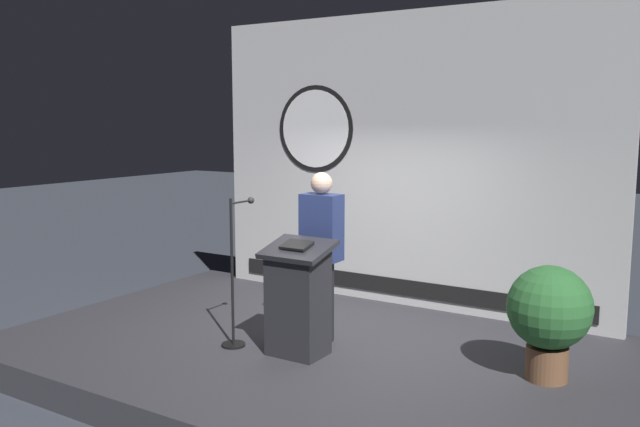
{
  "coord_description": "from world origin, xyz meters",
  "views": [
    {
      "loc": [
        3.37,
        -5.45,
        2.54
      ],
      "look_at": [
        -0.07,
        0.07,
        1.63
      ],
      "focal_mm": 37.19,
      "sensor_mm": 36.0,
      "label": 1
    }
  ],
  "objects_px": {
    "podium": "(298,300)",
    "speaker_person": "(321,255)",
    "microphone_stand": "(235,295)",
    "potted_plant": "(549,312)"
  },
  "relations": [
    {
      "from": "podium",
      "to": "speaker_person",
      "type": "xyz_separation_m",
      "value": [
        -0.03,
        0.48,
        0.34
      ]
    },
    {
      "from": "podium",
      "to": "speaker_person",
      "type": "height_order",
      "value": "speaker_person"
    },
    {
      "from": "podium",
      "to": "speaker_person",
      "type": "relative_size",
      "value": 0.65
    },
    {
      "from": "podium",
      "to": "microphone_stand",
      "type": "bearing_deg",
      "value": -171.08
    },
    {
      "from": "podium",
      "to": "microphone_stand",
      "type": "height_order",
      "value": "microphone_stand"
    },
    {
      "from": "podium",
      "to": "potted_plant",
      "type": "height_order",
      "value": "podium"
    },
    {
      "from": "speaker_person",
      "to": "potted_plant",
      "type": "xyz_separation_m",
      "value": [
        2.23,
        0.14,
        -0.28
      ]
    },
    {
      "from": "speaker_person",
      "to": "microphone_stand",
      "type": "xyz_separation_m",
      "value": [
        -0.65,
        -0.59,
        -0.37
      ]
    },
    {
      "from": "microphone_stand",
      "to": "potted_plant",
      "type": "relative_size",
      "value": 1.47
    },
    {
      "from": "microphone_stand",
      "to": "speaker_person",
      "type": "bearing_deg",
      "value": 42.1
    }
  ]
}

